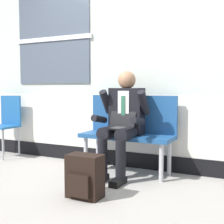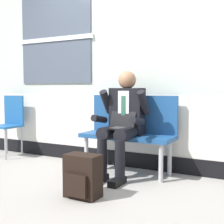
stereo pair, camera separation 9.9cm
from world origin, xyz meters
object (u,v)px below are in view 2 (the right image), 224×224
at_px(person_seated, 122,121).
at_px(folding_chair, 10,120).
at_px(bench_with_person, 130,128).
at_px(backpack, 82,176).

bearing_deg(person_seated, folding_chair, 174.71).
height_order(person_seated, folding_chair, person_seated).
bearing_deg(bench_with_person, backpack, -90.21).
relative_size(backpack, folding_chair, 0.45).
distance_m(bench_with_person, folding_chair, 2.00).
distance_m(backpack, folding_chair, 2.26).
bearing_deg(folding_chair, bench_with_person, 0.47).
height_order(bench_with_person, backpack, bench_with_person).
bearing_deg(folding_chair, backpack, -26.66).
xyz_separation_m(person_seated, backpack, (-0.00, -0.82, -0.45)).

